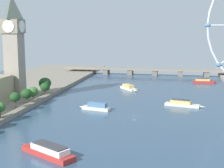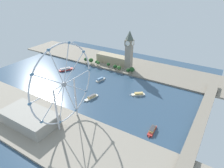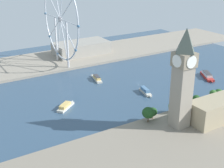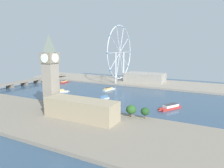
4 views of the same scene
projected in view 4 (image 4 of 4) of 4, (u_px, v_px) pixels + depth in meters
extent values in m
plane|color=#334C66|center=(120.00, 96.00, 299.90)|extent=(412.76, 412.76, 0.00)
cube|color=gray|center=(64.00, 122.00, 193.74)|extent=(90.00, 520.00, 3.00)
cube|color=gray|center=(147.00, 83.00, 405.53)|extent=(90.00, 520.00, 3.00)
cube|color=gray|center=(51.00, 87.00, 221.90)|extent=(12.55, 12.55, 50.64)
cube|color=gray|center=(50.00, 58.00, 216.52)|extent=(14.56, 14.56, 10.90)
pyramid|color=#4C564C|center=(49.00, 43.00, 213.97)|extent=(13.18, 13.18, 18.39)
cylinder|color=white|center=(44.00, 58.00, 219.96)|extent=(9.54, 0.50, 9.54)
cylinder|color=white|center=(55.00, 58.00, 213.09)|extent=(9.54, 0.50, 9.54)
cylinder|color=white|center=(55.00, 57.00, 223.09)|extent=(0.50, 9.54, 9.54)
cylinder|color=white|center=(44.00, 58.00, 209.95)|extent=(0.50, 9.54, 9.54)
cube|color=tan|center=(81.00, 109.00, 197.05)|extent=(22.00, 72.70, 18.74)
cylinder|color=#513823|center=(145.00, 117.00, 198.11)|extent=(0.80, 0.80, 3.83)
ellipsoid|color=#1E471E|center=(145.00, 111.00, 197.20)|extent=(8.21, 8.21, 7.39)
cylinder|color=#513823|center=(131.00, 115.00, 203.07)|extent=(0.80, 0.80, 3.35)
ellipsoid|color=#285623|center=(131.00, 110.00, 202.09)|extent=(9.94, 9.94, 8.95)
cylinder|color=#513823|center=(116.00, 112.00, 211.32)|extent=(0.80, 0.80, 3.92)
ellipsoid|color=#285623|center=(116.00, 107.00, 210.44)|extent=(7.66, 7.66, 6.89)
cylinder|color=#513823|center=(113.00, 111.00, 215.48)|extent=(0.80, 0.80, 3.68)
ellipsoid|color=#386B2D|center=(113.00, 107.00, 214.66)|extent=(7.19, 7.19, 6.47)
cylinder|color=#513823|center=(91.00, 108.00, 224.84)|extent=(0.80, 0.80, 4.78)
ellipsoid|color=#1E471E|center=(91.00, 103.00, 223.91)|extent=(7.35, 7.35, 6.61)
cylinder|color=#513823|center=(79.00, 106.00, 233.15)|extent=(0.80, 0.80, 3.48)
ellipsoid|color=#1E471E|center=(79.00, 102.00, 232.27)|extent=(8.27, 8.27, 7.45)
cylinder|color=#513823|center=(72.00, 105.00, 238.13)|extent=(0.80, 0.80, 3.15)
ellipsoid|color=#386B2D|center=(72.00, 101.00, 237.27)|extent=(8.39, 8.39, 7.55)
cylinder|color=#513823|center=(58.00, 103.00, 249.01)|extent=(0.80, 0.80, 3.24)
ellipsoid|color=#1E471E|center=(58.00, 99.00, 248.17)|extent=(7.96, 7.96, 7.17)
cylinder|color=#513823|center=(52.00, 102.00, 249.61)|extent=(0.80, 0.80, 4.29)
ellipsoid|color=#1E471E|center=(52.00, 97.00, 248.51)|extent=(10.45, 10.45, 9.41)
torus|color=silver|center=(120.00, 52.00, 396.98)|extent=(101.80, 1.75, 101.80)
cylinder|color=#99999E|center=(120.00, 52.00, 396.98)|extent=(6.00, 3.00, 6.00)
cylinder|color=silver|center=(125.00, 52.00, 418.81)|extent=(50.03, 1.05, 1.05)
cylinder|color=silver|center=(124.00, 45.00, 412.07)|extent=(41.09, 1.05, 30.25)
cylinder|color=silver|center=(122.00, 40.00, 399.57)|extent=(16.46, 1.05, 47.90)
cylinder|color=silver|center=(118.00, 40.00, 386.09)|extent=(16.46, 1.05, 47.90)
cylinder|color=silver|center=(115.00, 45.00, 376.76)|extent=(41.09, 1.05, 30.25)
cylinder|color=silver|center=(114.00, 53.00, 375.16)|extent=(50.03, 1.05, 1.05)
cylinder|color=silver|center=(115.00, 61.00, 381.90)|extent=(41.09, 1.05, 30.25)
cylinder|color=silver|center=(118.00, 65.00, 394.39)|extent=(16.46, 1.05, 47.90)
cylinder|color=silver|center=(122.00, 65.00, 407.88)|extent=(16.46, 1.05, 47.90)
cylinder|color=silver|center=(124.00, 60.00, 417.21)|extent=(41.09, 1.05, 30.25)
ellipsoid|color=teal|center=(130.00, 52.00, 440.63)|extent=(4.80, 3.20, 3.20)
ellipsoid|color=teal|center=(128.00, 38.00, 427.16)|extent=(4.80, 3.20, 3.20)
ellipsoid|color=teal|center=(124.00, 27.00, 402.16)|extent=(4.80, 3.20, 3.20)
ellipsoid|color=teal|center=(116.00, 26.00, 375.19)|extent=(4.80, 3.20, 3.20)
ellipsoid|color=teal|center=(110.00, 36.00, 356.54)|extent=(4.80, 3.20, 3.20)
ellipsoid|color=teal|center=(107.00, 53.00, 353.34)|extent=(4.80, 3.20, 3.20)
ellipsoid|color=teal|center=(110.00, 70.00, 366.81)|extent=(4.80, 3.20, 3.20)
ellipsoid|color=teal|center=(116.00, 78.00, 391.81)|extent=(4.80, 3.20, 3.20)
ellipsoid|color=teal|center=(123.00, 76.00, 418.78)|extent=(4.80, 3.20, 3.20)
ellipsoid|color=teal|center=(128.00, 66.00, 437.43)|extent=(4.80, 3.20, 3.20)
cylinder|color=silver|center=(124.00, 67.00, 417.23)|extent=(2.40, 2.40, 56.87)
cylinder|color=silver|center=(116.00, 68.00, 386.67)|extent=(2.40, 2.40, 56.87)
cube|color=gray|center=(145.00, 77.00, 411.59)|extent=(40.23, 75.65, 16.60)
cube|color=gray|center=(24.00, 81.00, 389.29)|extent=(224.76, 15.72, 2.00)
cube|color=#70685B|center=(10.00, 86.00, 363.35)|extent=(6.00, 14.14, 6.12)
cube|color=#70685B|center=(24.00, 83.00, 390.00)|extent=(6.00, 14.14, 6.12)
cube|color=#70685B|center=(37.00, 81.00, 416.66)|extent=(6.00, 14.14, 6.12)
cube|color=#70685B|center=(48.00, 79.00, 443.31)|extent=(6.00, 14.14, 6.12)
cube|color=beige|center=(61.00, 92.00, 328.07)|extent=(18.91, 21.68, 2.06)
cone|color=beige|center=(69.00, 91.00, 330.35)|extent=(4.09, 4.44, 2.06)
cube|color=#DBB766|center=(60.00, 90.00, 327.46)|extent=(12.71, 14.13, 2.73)
cube|color=beige|center=(109.00, 90.00, 343.38)|extent=(26.27, 11.17, 2.00)
cone|color=beige|center=(115.00, 88.00, 354.60)|extent=(4.93, 2.95, 2.00)
cube|color=#DBB766|center=(108.00, 88.00, 342.01)|extent=(15.66, 7.97, 2.62)
cube|color=#38383D|center=(108.00, 87.00, 341.74)|extent=(14.15, 7.42, 0.51)
cube|color=beige|center=(103.00, 99.00, 279.80)|extent=(21.08, 9.42, 2.35)
cone|color=beige|center=(97.00, 101.00, 270.84)|extent=(4.10, 3.09, 2.35)
cube|color=teal|center=(103.00, 97.00, 280.09)|extent=(14.33, 7.17, 3.14)
cube|color=#B22D28|center=(64.00, 82.00, 415.50)|extent=(22.11, 8.13, 2.30)
cone|color=#B22D28|center=(68.00, 81.00, 426.91)|extent=(4.07, 2.61, 2.30)
cube|color=#DBB766|center=(64.00, 81.00, 414.12)|extent=(14.62, 6.51, 2.24)
cube|color=#38383D|center=(64.00, 80.00, 413.88)|extent=(13.18, 6.14, 0.41)
cube|color=#B22D28|center=(170.00, 108.00, 238.20)|extent=(29.70, 21.29, 2.53)
cone|color=#B22D28|center=(159.00, 111.00, 228.93)|extent=(5.90, 4.82, 2.53)
cube|color=white|center=(171.00, 106.00, 238.55)|extent=(20.87, 15.59, 2.70)
cube|color=#38383D|center=(171.00, 104.00, 238.26)|extent=(18.95, 14.33, 0.53)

